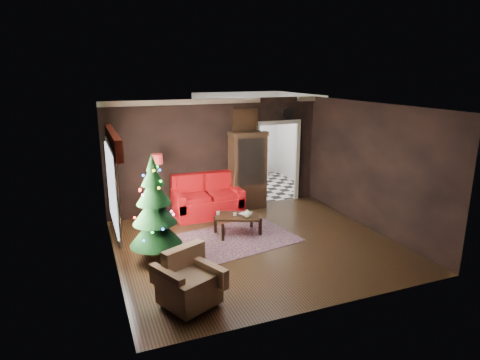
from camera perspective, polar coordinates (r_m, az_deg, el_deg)
name	(u,v)px	position (r m, az deg, el deg)	size (l,w,h in m)	color
floor	(256,245)	(8.47, 2.27, -9.01)	(5.50, 5.50, 0.00)	black
ceiling	(258,106)	(7.77, 2.48, 10.22)	(5.50, 5.50, 0.00)	white
wall_back	(217,155)	(10.28, -3.29, 3.48)	(5.50, 5.50, 0.00)	black
wall_front	(329,220)	(5.92, 12.27, -5.54)	(5.50, 5.50, 0.00)	black
wall_left	(111,194)	(7.37, -17.59, -1.82)	(5.50, 5.50, 0.00)	black
wall_right	(371,167)	(9.44, 17.83, 1.74)	(5.50, 5.50, 0.00)	black
doorway	(277,163)	(11.00, 5.18, 2.33)	(1.10, 0.10, 2.10)	beige
left_window	(112,188)	(7.55, -17.43, -1.02)	(0.05, 1.60, 1.40)	white
valance	(113,141)	(7.38, -17.31, 5.18)	(0.12, 2.10, 0.35)	maroon
kitchen_floor	(254,187)	(12.57, 2.00, -0.95)	(3.00, 3.00, 0.00)	beige
kitchen_window	(237,126)	(13.54, -0.40, 7.55)	(0.70, 0.06, 0.70)	white
rug	(236,238)	(8.75, -0.52, -8.16)	(2.38, 1.73, 0.01)	#392833
loveseat	(207,196)	(9.97, -4.58, -2.25)	(1.70, 0.90, 1.00)	maroon
curio_cabinet	(248,172)	(10.43, 1.06, 1.13)	(0.90, 0.45, 1.90)	black
floor_lamp	(159,189)	(9.51, -11.31, -1.27)	(0.27, 0.27, 1.62)	#282727
christmas_tree	(154,207)	(7.59, -11.88, -3.72)	(0.96, 0.96, 1.84)	black
armchair	(189,278)	(6.28, -7.17, -13.48)	(0.77, 0.77, 0.79)	tan
coffee_table	(238,224)	(8.90, -0.34, -6.23)	(0.94, 0.56, 0.42)	#36160D
teapot	(247,214)	(8.67, 0.98, -4.74)	(0.18, 0.18, 0.17)	white
cup_a	(218,213)	(8.88, -3.08, -4.63)	(0.08, 0.08, 0.07)	silver
cup_b	(235,214)	(8.81, -0.71, -4.78)	(0.07, 0.07, 0.06)	white
book	(242,210)	(8.78, 0.33, -4.23)	(0.18, 0.02, 0.24)	#826E59
wall_clock	(288,113)	(10.86, 6.66, 9.24)	(0.32, 0.32, 0.06)	white
painting	(245,120)	(10.37, 0.70, 8.35)	(0.62, 0.05, 0.52)	#9E6940
kitchen_counter	(240,165)	(13.53, -0.01, 2.17)	(1.80, 0.60, 0.90)	white
kitchen_table	(249,178)	(12.09, 1.28, 0.25)	(0.70, 0.70, 0.75)	brown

